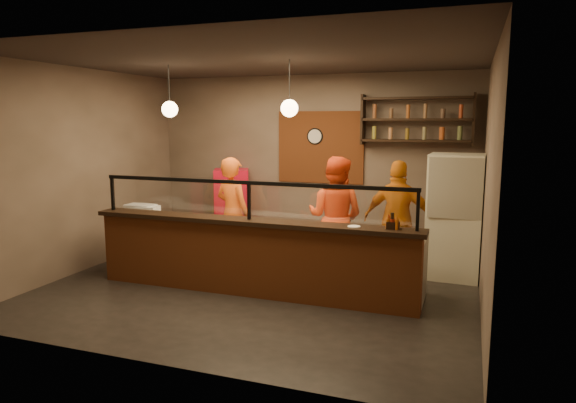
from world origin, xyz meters
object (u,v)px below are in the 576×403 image
at_px(cook_mid, 335,217).
at_px(pepper_mill, 392,221).
at_px(condiment_caddy, 393,225).
at_px(pizza_dough, 243,221).
at_px(cook_right, 398,219).
at_px(fridge, 454,216).
at_px(cook_left, 233,213).
at_px(wall_clock, 315,136).
at_px(red_cooler, 232,208).

height_order(cook_mid, pepper_mill, cook_mid).
bearing_deg(condiment_caddy, pizza_dough, 167.54).
bearing_deg(condiment_caddy, pepper_mill, -93.00).
bearing_deg(cook_right, pepper_mill, 95.45).
bearing_deg(pizza_dough, fridge, 23.11).
relative_size(cook_left, cook_right, 1.01).
bearing_deg(pizza_dough, cook_left, 126.77).
distance_m(cook_left, pepper_mill, 2.97).
bearing_deg(cook_mid, pizza_dough, 36.90).
bearing_deg(cook_left, pepper_mill, 176.27).
bearing_deg(wall_clock, pizza_dough, -101.47).
height_order(red_cooler, condiment_caddy, red_cooler).
distance_m(wall_clock, cook_right, 2.41).
xyz_separation_m(cook_left, cook_right, (2.60, 0.38, -0.01)).
height_order(wall_clock, cook_left, wall_clock).
distance_m(cook_right, red_cooler, 3.37).
relative_size(red_cooler, condiment_caddy, 8.87).
distance_m(wall_clock, cook_mid, 2.07).
bearing_deg(cook_left, cook_right, -152.46).
bearing_deg(fridge, pizza_dough, -154.68).
xyz_separation_m(cook_left, red_cooler, (-0.64, 1.29, -0.16)).
bearing_deg(cook_left, wall_clock, -100.29).
relative_size(cook_mid, fridge, 0.98).
bearing_deg(cook_mid, red_cooler, -20.03).
relative_size(red_cooler, pepper_mill, 7.20).
xyz_separation_m(wall_clock, pepper_mill, (1.82, -2.75, -0.94)).
relative_size(pizza_dough, condiment_caddy, 2.91).
distance_m(pizza_dough, pepper_mill, 2.34).
height_order(wall_clock, red_cooler, wall_clock).
distance_m(cook_left, pizza_dough, 0.76).
relative_size(fridge, condiment_caddy, 11.34).
height_order(cook_left, cook_right, cook_left).
height_order(cook_mid, red_cooler, cook_mid).
bearing_deg(pizza_dough, pepper_mill, -13.41).
xyz_separation_m(red_cooler, pizza_dough, (1.10, -1.90, 0.17)).
xyz_separation_m(cook_left, pizza_dough, (0.46, -0.61, 0.00)).
bearing_deg(red_cooler, condiment_caddy, -59.41).
distance_m(cook_left, cook_right, 2.63).
bearing_deg(wall_clock, cook_left, -119.51).
relative_size(cook_left, red_cooler, 1.22).
bearing_deg(fridge, cook_mid, -159.69).
bearing_deg(fridge, pepper_mill, -108.62).
distance_m(fridge, pizza_dough, 3.21).
distance_m(wall_clock, cook_left, 2.20).
bearing_deg(cook_right, fridge, -160.72).
xyz_separation_m(cook_left, condiment_caddy, (2.72, -1.11, 0.20)).
height_order(cook_mid, pizza_dough, cook_mid).
distance_m(red_cooler, condiment_caddy, 4.15).
xyz_separation_m(cook_right, red_cooler, (-3.24, 0.91, -0.16)).
relative_size(wall_clock, condiment_caddy, 1.80).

